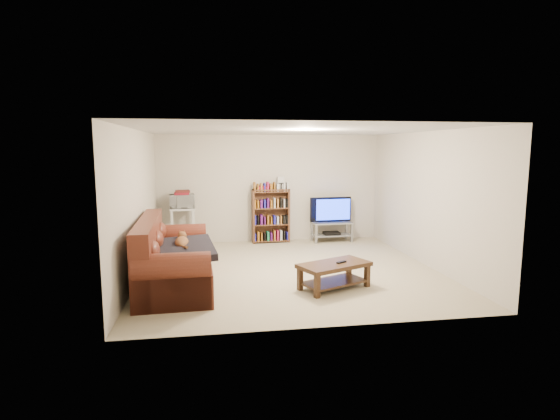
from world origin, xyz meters
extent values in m
plane|color=beige|center=(0.00, 0.00, 0.00)|extent=(5.00, 5.00, 0.00)
plane|color=white|center=(0.00, 0.00, 2.40)|extent=(5.00, 5.00, 0.00)
plane|color=beige|center=(0.00, 2.50, 1.20)|extent=(5.00, 0.00, 5.00)
plane|color=beige|center=(0.00, -2.50, 1.20)|extent=(5.00, 0.00, 5.00)
plane|color=beige|center=(-2.50, 0.00, 1.20)|extent=(0.00, 5.00, 5.00)
plane|color=beige|center=(2.50, 0.00, 1.20)|extent=(0.00, 5.00, 5.00)
cube|color=#5D2518|center=(-1.88, -0.54, 0.23)|extent=(1.15, 2.47, 0.46)
cube|color=#5D2518|center=(-2.28, -0.56, 0.53)|extent=(0.36, 2.44, 1.02)
cube|color=#5D2518|center=(-1.84, -1.64, 0.29)|extent=(1.01, 0.28, 0.58)
cube|color=#5D2518|center=(-1.93, 0.55, 0.29)|extent=(1.01, 0.28, 0.58)
cube|color=black|center=(-1.78, -0.71, 0.59)|extent=(1.08, 1.32, 0.20)
cube|color=#3C2515|center=(0.49, -1.10, 0.36)|extent=(1.20, 0.92, 0.06)
cube|color=#3C2515|center=(0.49, -1.10, 0.10)|extent=(1.08, 0.83, 0.03)
cube|color=#3C2515|center=(0.13, -1.49, 0.17)|extent=(0.09, 0.09, 0.33)
cube|color=#3C2515|center=(1.01, -1.11, 0.17)|extent=(0.09, 0.09, 0.33)
cube|color=#3C2515|center=(-0.04, -1.10, 0.17)|extent=(0.09, 0.09, 0.33)
cube|color=#3C2515|center=(0.84, -0.72, 0.17)|extent=(0.09, 0.09, 0.33)
cube|color=black|center=(0.60, -1.11, 0.40)|extent=(0.18, 0.14, 0.02)
cube|color=#999EA3|center=(1.37, 2.17, 0.43)|extent=(0.92, 0.45, 0.03)
cube|color=#999EA3|center=(1.37, 2.17, 0.15)|extent=(0.87, 0.43, 0.02)
cube|color=gray|center=(0.96, 1.97, 0.22)|extent=(0.05, 0.05, 0.45)
cube|color=gray|center=(1.80, 2.02, 0.22)|extent=(0.05, 0.05, 0.45)
cube|color=gray|center=(0.94, 2.32, 0.22)|extent=(0.05, 0.05, 0.45)
cube|color=gray|center=(1.78, 2.36, 0.22)|extent=(0.05, 0.05, 0.45)
imported|color=black|center=(1.37, 2.17, 0.73)|extent=(0.97, 0.18, 0.56)
cube|color=black|center=(1.37, 2.17, 0.19)|extent=(0.37, 0.27, 0.06)
cube|color=brown|center=(-0.41, 2.28, 0.60)|extent=(0.05, 0.26, 1.21)
cube|color=brown|center=(0.39, 2.32, 0.60)|extent=(0.05, 0.26, 1.21)
cube|color=brown|center=(-0.01, 2.30, 1.19)|extent=(0.84, 0.29, 0.03)
cube|color=maroon|center=(-0.19, 2.29, 1.24)|extent=(0.25, 0.19, 0.06)
cube|color=silver|center=(-1.94, 2.16, 0.82)|extent=(0.56, 0.43, 0.04)
cube|color=silver|center=(-1.94, 2.16, 0.30)|extent=(0.50, 0.39, 0.03)
cube|color=silver|center=(-2.14, 1.99, 0.40)|extent=(0.05, 0.05, 0.80)
cube|color=silver|center=(-1.70, 2.03, 0.40)|extent=(0.05, 0.05, 0.80)
cube|color=silver|center=(-2.17, 2.29, 0.40)|extent=(0.05, 0.05, 0.80)
cube|color=silver|center=(-1.73, 2.33, 0.40)|extent=(0.05, 0.05, 0.80)
imported|color=silver|center=(-1.94, 2.16, 0.98)|extent=(0.55, 0.40, 0.29)
cube|color=maroon|center=(-1.94, 2.16, 1.15)|extent=(0.33, 0.30, 0.05)
camera|label=1|loc=(-1.31, -7.27, 2.09)|focal=28.00mm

